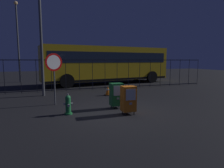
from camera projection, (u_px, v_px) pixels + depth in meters
The scene contains 10 objects.
ground_plane at pixel (115, 112), 7.21m from camera, with size 60.00×60.00×0.00m, color black.
fire_hydrant at pixel (68, 105), 6.80m from camera, with size 0.33×0.32×0.75m.
newspaper_box_primary at pixel (128, 99), 6.79m from camera, with size 0.48×0.42×1.02m.
newspaper_box_secondary at pixel (116, 94), 7.66m from camera, with size 0.48×0.42×1.02m.
stop_sign at pixel (54, 68), 8.11m from camera, with size 0.71×0.31×2.23m.
traffic_cone at pixel (108, 91), 10.51m from camera, with size 0.36×0.36×0.53m.
fence_barrier at pixel (86, 75), 12.30m from camera, with size 18.03×0.04×2.00m.
bus_near at pixel (107, 63), 15.79m from camera, with size 10.74×3.87×3.00m.
street_light_near_left at pixel (40, 11), 9.86m from camera, with size 0.32×0.32×7.83m.
street_light_near_right at pixel (18, 36), 16.39m from camera, with size 0.32×0.32×6.91m.
Camera 1 is at (-2.35, -6.62, 1.93)m, focal length 30.50 mm.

